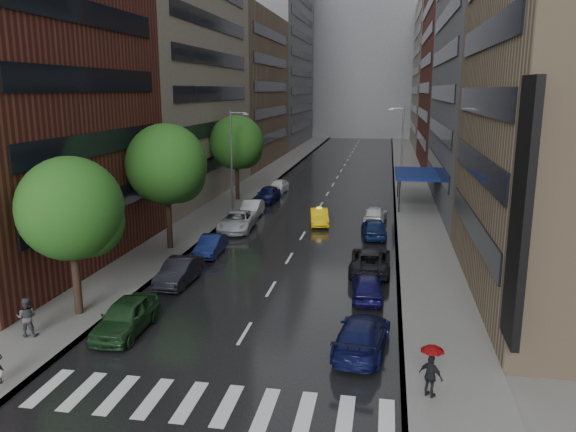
% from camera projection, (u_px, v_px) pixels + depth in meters
% --- Properties ---
extents(ground, '(220.00, 220.00, 0.00)m').
position_uv_depth(ground, '(219.00, 376.00, 22.04)').
color(ground, gray).
rests_on(ground, ground).
extents(road, '(14.00, 140.00, 0.01)m').
position_uv_depth(road, '(336.00, 180.00, 70.06)').
color(road, black).
rests_on(road, ground).
extents(sidewalk_left, '(4.00, 140.00, 0.15)m').
position_uv_depth(sidewalk_left, '(266.00, 177.00, 71.58)').
color(sidewalk_left, gray).
rests_on(sidewalk_left, ground).
extents(sidewalk_right, '(4.00, 140.00, 0.15)m').
position_uv_depth(sidewalk_right, '(409.00, 181.00, 68.52)').
color(sidewalk_right, gray).
rests_on(sidewalk_right, ground).
extents(crosswalk, '(13.15, 2.80, 0.01)m').
position_uv_depth(crosswalk, '(208.00, 404.00, 20.08)').
color(crosswalk, silver).
rests_on(crosswalk, ground).
extents(buildings_left, '(8.00, 108.00, 38.00)m').
position_uv_depth(buildings_left, '(236.00, 52.00, 77.53)').
color(buildings_left, maroon).
rests_on(buildings_left, ground).
extents(buildings_right, '(8.05, 109.10, 36.00)m').
position_uv_depth(buildings_right, '(462.00, 57.00, 70.64)').
color(buildings_right, '#937A5B').
rests_on(buildings_right, ground).
extents(building_far, '(40.00, 14.00, 32.00)m').
position_uv_depth(building_far, '(364.00, 68.00, 131.85)').
color(building_far, slate).
rests_on(building_far, ground).
extents(tree_near, '(5.00, 5.00, 7.97)m').
position_uv_depth(tree_near, '(70.00, 209.00, 26.69)').
color(tree_near, '#382619').
rests_on(tree_near, ground).
extents(tree_mid, '(5.52, 5.52, 8.80)m').
position_uv_depth(tree_mid, '(166.00, 164.00, 38.13)').
color(tree_mid, '#382619').
rests_on(tree_mid, ground).
extents(tree_far, '(5.37, 5.37, 8.56)m').
position_uv_depth(tree_far, '(236.00, 142.00, 55.62)').
color(tree_far, '#382619').
rests_on(tree_far, ground).
extents(taxi, '(2.11, 4.27, 1.35)m').
position_uv_depth(taxi, '(319.00, 217.00, 46.61)').
color(taxi, yellow).
rests_on(taxi, ground).
extents(parked_cars_left, '(2.80, 41.30, 1.59)m').
position_uv_depth(parked_cars_left, '(235.00, 223.00, 43.93)').
color(parked_cars_left, '#1B3D1D').
rests_on(parked_cars_left, ground).
extents(parked_cars_right, '(2.56, 29.00, 1.51)m').
position_uv_depth(parked_cars_right, '(371.00, 258.00, 35.01)').
color(parked_cars_right, '#0D1241').
rests_on(parked_cars_right, ground).
extents(ped_black_umbrella, '(1.02, 0.98, 2.09)m').
position_uv_depth(ped_black_umbrella, '(26.00, 310.00, 25.02)').
color(ped_black_umbrella, '#434247').
rests_on(ped_black_umbrella, sidewalk_left).
extents(ped_red_umbrella, '(0.99, 0.85, 2.01)m').
position_uv_depth(ped_red_umbrella, '(431.00, 366.00, 20.04)').
color(ped_red_umbrella, black).
rests_on(ped_red_umbrella, sidewalk_right).
extents(street_lamp_left, '(1.74, 0.22, 9.00)m').
position_uv_depth(street_lamp_left, '(232.00, 158.00, 51.09)').
color(street_lamp_left, gray).
rests_on(street_lamp_left, sidewalk_left).
extents(street_lamp_right, '(1.74, 0.22, 9.00)m').
position_uv_depth(street_lamp_right, '(401.00, 145.00, 62.87)').
color(street_lamp_right, gray).
rests_on(street_lamp_right, sidewalk_right).
extents(awning, '(4.00, 8.00, 3.12)m').
position_uv_depth(awning, '(416.00, 174.00, 53.44)').
color(awning, navy).
rests_on(awning, sidewalk_right).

